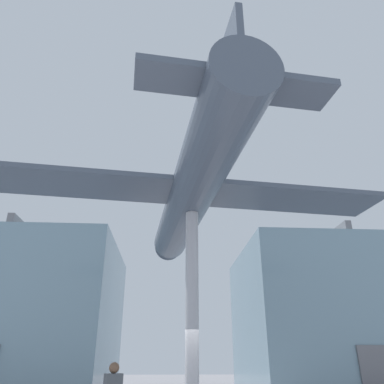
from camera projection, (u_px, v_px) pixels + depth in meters
glass_pavilion_left at (26, 315)px, 22.54m from camera, size 10.45×10.33×8.86m
glass_pavilion_right at (327, 317)px, 23.63m from camera, size 10.45×10.33×8.86m
support_pylon_central at (192, 306)px, 12.10m from camera, size 0.43×0.43×6.45m
suspended_airplane at (191, 193)px, 13.90m from camera, size 14.67×14.57×2.98m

